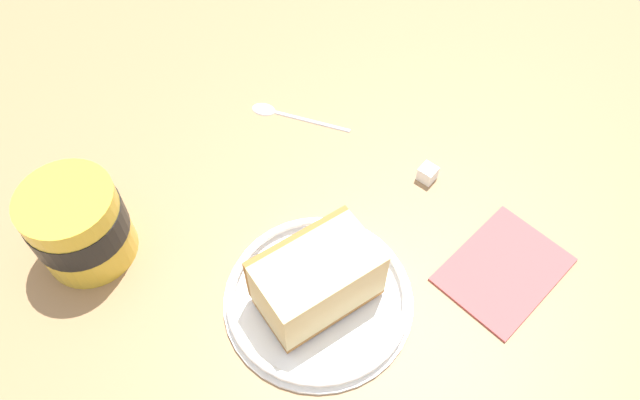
{
  "coord_description": "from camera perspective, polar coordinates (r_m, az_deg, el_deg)",
  "views": [
    {
      "loc": [
        -27.64,
        20.91,
        53.91
      ],
      "look_at": [
        -2.47,
        -4.52,
        3.0
      ],
      "focal_mm": 33.37,
      "sensor_mm": 36.0,
      "label": 1
    }
  ],
  "objects": [
    {
      "name": "teaspoon",
      "position": [
        0.74,
        -3.89,
        8.44
      ],
      "size": [
        12.01,
        6.71,
        0.8
      ],
      "color": "silver",
      "rests_on": "ground_plane"
    },
    {
      "name": "folded_napkin",
      "position": [
        0.64,
        17.22,
        -6.31
      ],
      "size": [
        9.59,
        12.89,
        0.6
      ],
      "primitive_type": "cube",
      "rotation": [
        0.0,
        0.0,
        -0.01
      ],
      "color": "#B24C4C",
      "rests_on": "ground_plane"
    },
    {
      "name": "cake_slice",
      "position": [
        0.56,
        -0.32,
        -7.54
      ],
      "size": [
        9.1,
        12.42,
        6.74
      ],
      "color": "#9E662D",
      "rests_on": "small_plate"
    },
    {
      "name": "small_plate",
      "position": [
        0.59,
        -0.15,
        -9.27
      ],
      "size": [
        18.72,
        18.72,
        1.65
      ],
      "color": "white",
      "rests_on": "ground_plane"
    },
    {
      "name": "ground_plane",
      "position": [
        0.65,
        -4.36,
        -3.17
      ],
      "size": [
        127.58,
        127.58,
        2.34
      ],
      "primitive_type": "cube",
      "color": "#936D47"
    },
    {
      "name": "sugar_cube",
      "position": [
        0.68,
        10.28,
        2.51
      ],
      "size": [
        1.95,
        1.95,
        1.81
      ],
      "primitive_type": "cube",
      "rotation": [
        0.0,
        0.0,
        0.08
      ],
      "color": "white",
      "rests_on": "ground_plane"
    },
    {
      "name": "tea_mug",
      "position": [
        0.63,
        -22.22,
        -2.03
      ],
      "size": [
        11.94,
        9.5,
        9.36
      ],
      "color": "gold",
      "rests_on": "ground_plane"
    }
  ]
}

